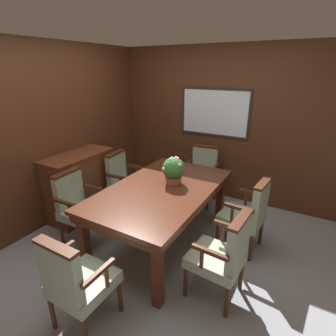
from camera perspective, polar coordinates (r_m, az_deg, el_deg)
ground_plane at (r=3.41m, az=-3.98°, el=-17.21°), size 14.00×14.00×0.00m
wall_back at (r=4.45m, az=9.33°, el=9.37°), size 7.20×0.08×2.45m
wall_left at (r=3.93m, az=-24.60°, el=6.17°), size 0.06×7.20×2.45m
dining_table at (r=3.16m, az=-1.36°, el=-5.83°), size 1.13×1.89×0.77m
chair_head_near at (r=2.41m, az=-19.35°, el=-21.98°), size 0.50×0.48×0.93m
chair_left_far at (r=4.05m, az=-9.59°, el=-2.55°), size 0.51×0.52×0.93m
chair_right_near at (r=2.59m, az=11.95°, el=-17.71°), size 0.51×0.52×0.93m
chair_left_near at (r=3.49m, az=-19.00°, el=-7.54°), size 0.51×0.52×0.93m
chair_right_far at (r=3.28m, az=16.99°, el=-9.18°), size 0.52×0.53×0.93m
chair_head_far at (r=4.31m, az=7.45°, el=-0.98°), size 0.52×0.52×0.93m
potted_plant at (r=3.18m, az=1.18°, el=-0.38°), size 0.28×0.29×0.34m
sideboard_cabinet at (r=4.10m, az=-18.37°, el=-3.52°), size 0.48×1.03×0.95m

